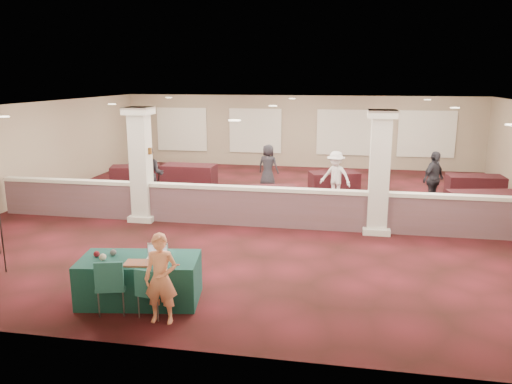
% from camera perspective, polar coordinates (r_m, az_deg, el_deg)
% --- Properties ---
extents(ground, '(16.00, 16.00, 0.00)m').
position_cam_1_polar(ground, '(15.16, 1.86, -2.30)').
color(ground, '#411015').
rests_on(ground, ground).
extents(wall_back, '(16.00, 0.04, 3.20)m').
position_cam_1_polar(wall_back, '(22.69, 4.94, 6.90)').
color(wall_back, gray).
rests_on(wall_back, ground).
extents(wall_front, '(16.00, 0.04, 3.20)m').
position_cam_1_polar(wall_front, '(7.22, -7.69, -6.56)').
color(wall_front, gray).
rests_on(wall_front, ground).
extents(wall_left, '(0.04, 16.00, 3.20)m').
position_cam_1_polar(wall_left, '(17.84, -24.50, 4.11)').
color(wall_left, gray).
rests_on(wall_left, ground).
extents(ceiling, '(16.00, 16.00, 0.02)m').
position_cam_1_polar(ceiling, '(14.64, 1.95, 9.87)').
color(ceiling, white).
rests_on(ceiling, wall_back).
extents(partition_wall, '(15.60, 0.28, 1.10)m').
position_cam_1_polar(partition_wall, '(13.58, 0.92, -1.64)').
color(partition_wall, brown).
rests_on(partition_wall, ground).
extents(column_left, '(0.72, 0.72, 3.20)m').
position_cam_1_polar(column_left, '(14.34, -13.01, 3.19)').
color(column_left, beige).
rests_on(column_left, ground).
extents(column_right, '(0.72, 0.72, 3.20)m').
position_cam_1_polar(column_right, '(13.20, 13.91, 2.31)').
color(column_right, beige).
rests_on(column_right, ground).
extents(sconce_left, '(0.12, 0.12, 0.18)m').
position_cam_1_polar(sconce_left, '(14.39, -14.11, 4.63)').
color(sconce_left, brown).
rests_on(sconce_left, column_left).
extents(sconce_right, '(0.12, 0.12, 0.18)m').
position_cam_1_polar(sconce_right, '(14.17, -12.05, 4.61)').
color(sconce_right, brown).
rests_on(sconce_right, column_left).
extents(near_table, '(2.26, 1.38, 0.82)m').
position_cam_1_polar(near_table, '(9.45, -13.12, -9.71)').
color(near_table, '#0F382E').
rests_on(near_table, ground).
extents(conf_chair_main, '(0.51, 0.52, 0.90)m').
position_cam_1_polar(conf_chair_main, '(8.75, -11.97, -10.70)').
color(conf_chair_main, '#205D51').
rests_on(conf_chair_main, ground).
extents(conf_chair_side, '(0.61, 0.62, 1.00)m').
position_cam_1_polar(conf_chair_side, '(9.00, -16.24, -9.85)').
color(conf_chair_side, '#205D51').
rests_on(conf_chair_side, ground).
extents(woman, '(0.58, 0.41, 1.54)m').
position_cam_1_polar(woman, '(8.47, -10.80, -9.71)').
color(woman, '#FFA86E').
rests_on(woman, ground).
extents(far_table_front_left, '(1.94, 1.35, 0.72)m').
position_cam_1_polar(far_table_front_left, '(19.50, -13.64, 1.88)').
color(far_table_front_left, black).
rests_on(far_table_front_left, ground).
extents(far_table_front_center, '(1.90, 1.23, 0.71)m').
position_cam_1_polar(far_table_front_center, '(15.38, 1.28, -0.69)').
color(far_table_front_center, black).
rests_on(far_table_front_center, ground).
extents(far_table_front_right, '(2.13, 1.37, 0.80)m').
position_cam_1_polar(far_table_front_right, '(15.69, 24.67, -1.47)').
color(far_table_front_right, black).
rests_on(far_table_front_right, ground).
extents(far_table_back_left, '(1.95, 0.99, 0.79)m').
position_cam_1_polar(far_table_back_left, '(18.93, -7.61, 1.92)').
color(far_table_back_left, black).
rests_on(far_table_back_left, ground).
extents(far_table_back_center, '(1.89, 1.37, 0.69)m').
position_cam_1_polar(far_table_back_center, '(18.04, 8.90, 1.17)').
color(far_table_back_center, black).
rests_on(far_table_back_center, ground).
extents(far_table_back_right, '(1.86, 0.98, 0.74)m').
position_cam_1_polar(far_table_back_right, '(18.54, 23.74, 0.61)').
color(far_table_back_right, black).
rests_on(far_table_back_right, ground).
extents(attendee_a, '(0.99, 0.65, 1.92)m').
position_cam_1_polar(attendee_a, '(16.18, -12.07, 1.90)').
color(attendee_a, black).
rests_on(attendee_a, ground).
extents(attendee_b, '(1.16, 0.84, 1.64)m').
position_cam_1_polar(attendee_b, '(16.56, 9.07, 1.79)').
color(attendee_b, beige).
rests_on(attendee_b, ground).
extents(attendee_c, '(1.04, 1.11, 1.77)m').
position_cam_1_polar(attendee_c, '(16.48, 19.61, 1.35)').
color(attendee_c, black).
rests_on(attendee_c, ground).
extents(attendee_d, '(0.86, 0.60, 1.58)m').
position_cam_1_polar(attendee_d, '(18.48, 1.39, 3.01)').
color(attendee_d, black).
rests_on(attendee_d, ground).
extents(laptop_base, '(0.40, 0.31, 0.02)m').
position_cam_1_polar(laptop_base, '(9.17, -11.29, -7.53)').
color(laptop_base, '#BBBBC0').
rests_on(laptop_base, near_table).
extents(laptop_screen, '(0.37, 0.07, 0.25)m').
position_cam_1_polar(laptop_screen, '(9.24, -11.16, -6.48)').
color(laptop_screen, '#BBBBC0').
rests_on(laptop_screen, near_table).
extents(screen_glow, '(0.33, 0.06, 0.21)m').
position_cam_1_polar(screen_glow, '(9.24, -11.16, -6.59)').
color(screen_glow, '#ACB7CF').
rests_on(screen_glow, near_table).
extents(knitting, '(0.49, 0.40, 0.03)m').
position_cam_1_polar(knitting, '(9.03, -13.35, -7.92)').
color(knitting, '#B84B1D').
rests_on(knitting, near_table).
extents(yarn_cream, '(0.12, 0.12, 0.12)m').
position_cam_1_polar(yarn_cream, '(9.36, -17.11, -7.12)').
color(yarn_cream, beige).
rests_on(yarn_cream, near_table).
extents(yarn_red, '(0.11, 0.11, 0.11)m').
position_cam_1_polar(yarn_red, '(9.56, -17.75, -6.76)').
color(yarn_red, '#5E121A').
rests_on(yarn_red, near_table).
extents(yarn_grey, '(0.12, 0.12, 0.12)m').
position_cam_1_polar(yarn_grey, '(9.54, -16.01, -6.66)').
color(yarn_grey, '#4C4C51').
rests_on(yarn_grey, near_table).
extents(scissors, '(0.14, 0.05, 0.01)m').
position_cam_1_polar(scissors, '(8.86, -9.16, -8.21)').
color(scissors, red).
rests_on(scissors, near_table).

